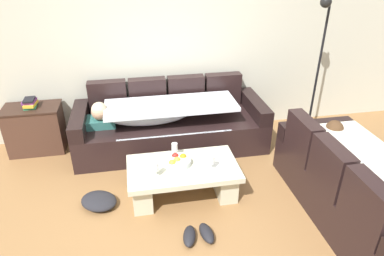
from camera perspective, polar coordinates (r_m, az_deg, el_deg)
name	(u,v)px	position (r m, az deg, el deg)	size (l,w,h in m)	color
ground_plane	(184,229)	(3.56, -1.34, -16.36)	(14.00, 14.00, 0.00)	olive
back_wall	(157,41)	(4.82, -5.85, 14.21)	(9.00, 0.10, 2.70)	beige
couch_along_wall	(168,125)	(4.69, -4.08, 0.51)	(2.54, 0.92, 0.88)	black
couch_near_window	(356,188)	(3.88, 25.61, -8.96)	(0.92, 2.05, 0.88)	black
coffee_table	(183,177)	(3.82, -1.49, -8.11)	(1.20, 0.68, 0.38)	beige
fruit_bowl	(178,161)	(3.75, -2.38, -5.52)	(0.28, 0.28, 0.10)	silver
wine_glass_near_left	(155,167)	(3.54, -6.09, -6.45)	(0.07, 0.07, 0.17)	silver
wine_glass_near_right	(212,160)	(3.63, 3.29, -5.36)	(0.07, 0.07, 0.17)	silver
wine_glass_far_back	(175,147)	(3.85, -2.92, -3.24)	(0.07, 0.07, 0.17)	silver
open_magazine	(210,163)	(3.78, 3.06, -5.87)	(0.28, 0.21, 0.01)	white
side_cabinet	(36,129)	(5.05, -24.54, -0.14)	(0.72, 0.44, 0.64)	#482E23
book_stack_on_cabinet	(30,103)	(4.90, -25.32, 3.77)	(0.17, 0.24, 0.12)	#338C59
floor_lamp	(318,61)	(5.00, 20.18, 10.37)	(0.33, 0.31, 1.95)	black
pair_of_shoes	(198,235)	(3.44, 1.01, -17.28)	(0.34, 0.29, 0.09)	black
crumpled_garment	(99,201)	(3.91, -15.20, -11.62)	(0.40, 0.32, 0.12)	#232328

